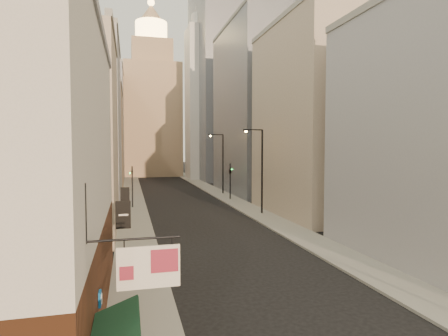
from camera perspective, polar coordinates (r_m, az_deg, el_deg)
sidewalk_left at (r=61.99m, az=-13.79°, el=-3.55°), size 3.00×140.00×0.15m
sidewalk_right at (r=63.43m, az=-1.94°, el=-3.31°), size 3.00×140.00×0.15m
near_building_left at (r=16.13m, az=-28.73°, el=-1.47°), size 8.30×23.04×12.30m
left_bldg_beige at (r=32.98m, az=-23.15°, el=4.27°), size 8.00×12.00×16.00m
left_bldg_grey at (r=48.92m, az=-20.30°, el=6.23°), size 8.00×16.00×20.00m
left_bldg_tan at (r=66.78m, az=-18.66°, el=4.09°), size 8.00×18.00×17.00m
left_bldg_wingrid at (r=86.86m, az=-17.69°, el=6.16°), size 8.00×20.00×24.00m
right_bldg_beige at (r=41.29m, az=13.18°, el=6.94°), size 8.00×16.00×20.00m
right_bldg_wingrid at (r=59.95m, az=4.27°, el=8.68°), size 8.00×20.00×26.00m
highrise at (r=90.09m, az=2.19°, el=14.96°), size 21.00×23.00×51.20m
clock_tower at (r=99.31m, az=-10.90°, el=9.12°), size 14.00×14.00×44.90m
white_tower at (r=87.01m, az=-2.97°, el=10.67°), size 8.00×8.00×41.50m
streetlamp_mid at (r=40.05m, az=5.54°, el=0.28°), size 2.36×0.74×9.13m
streetlamp_far at (r=57.47m, az=-0.39°, el=1.21°), size 2.42×0.47×9.22m
traffic_light_left at (r=45.33m, az=-13.81°, el=-1.44°), size 0.58×0.51×5.00m
traffic_light_right at (r=51.20m, az=0.94°, el=-0.67°), size 0.70×0.70×5.00m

